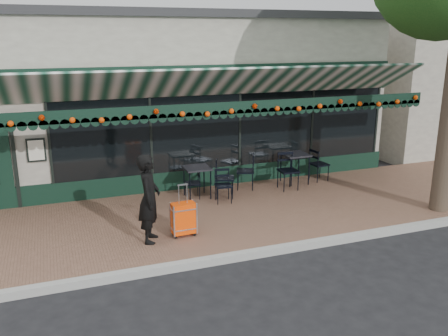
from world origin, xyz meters
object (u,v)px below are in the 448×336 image
object	(u,v)px
chair_a_right	(319,165)
chair_b_front	(223,186)
chair_b_right	(225,179)
woman	(149,199)
cafe_table_a	(295,157)
cafe_table_b	(197,170)
chair_a_front	(288,171)
chair_b_left	(192,183)
suitcase	(184,219)
chair_a_left	(245,171)

from	to	relation	value
chair_a_right	chair_b_front	world-z (taller)	chair_a_right
chair_a_right	chair_b_right	distance (m)	2.99
woman	chair_b_front	size ratio (longest dim) A/B	2.16
cafe_table_a	chair_b_front	size ratio (longest dim) A/B	1.02
woman	chair_b_front	world-z (taller)	woman
cafe_table_b	chair_a_front	bearing A→B (deg)	-4.63
chair_a_right	woman	bearing A→B (deg)	108.01
woman	chair_b_left	size ratio (longest dim) A/B	2.34
cafe_table_a	chair_b_right	distance (m)	2.26
chair_b_left	cafe_table_a	bearing A→B (deg)	102.92
woman	chair_a_right	bearing A→B (deg)	-46.06
cafe_table_a	cafe_table_b	world-z (taller)	cafe_table_a
cafe_table_b	chair_a_right	world-z (taller)	chair_a_right
woman	cafe_table_a	bearing A→B (deg)	-42.46
chair_a_right	suitcase	bearing A→B (deg)	111.03
cafe_table_b	chair_b_front	world-z (taller)	chair_b_front
cafe_table_b	chair_a_right	distance (m)	3.63
cafe_table_b	chair_b_right	xyz separation A→B (m)	(0.65, -0.21, -0.23)
suitcase	chair_b_left	world-z (taller)	suitcase
chair_b_left	chair_b_right	size ratio (longest dim) A/B	0.78
suitcase	cafe_table_a	distance (m)	4.51
chair_a_front	chair_b_right	bearing A→B (deg)	-177.19
cafe_table_a	chair_a_right	distance (m)	0.82
woman	chair_a_front	world-z (taller)	woman
woman	chair_b_right	bearing A→B (deg)	-29.87
woman	suitcase	world-z (taller)	woman
cafe_table_a	chair_a_front	xyz separation A→B (m)	(-0.42, -0.42, -0.26)
cafe_table_a	cafe_table_b	xyz separation A→B (m)	(-2.85, -0.22, -0.04)
cafe_table_b	chair_a_front	xyz separation A→B (m)	(2.43, -0.20, -0.21)
chair_a_right	chair_b_left	distance (m)	3.75
chair_b_front	chair_b_left	bearing A→B (deg)	147.63
suitcase	chair_b_front	size ratio (longest dim) A/B	1.33
suitcase	chair_b_front	xyz separation A→B (m)	(1.44, 1.62, 0.04)
woman	chair_a_right	distance (m)	5.79
woman	chair_b_left	bearing A→B (deg)	-15.43
cafe_table_b	chair_a_right	xyz separation A→B (m)	(3.62, 0.22, -0.25)
chair_a_right	chair_b_right	bearing A→B (deg)	91.69
chair_a_right	chair_a_front	bearing A→B (deg)	102.91
cafe_table_a	chair_b_front	world-z (taller)	cafe_table_a
chair_a_front	chair_b_front	bearing A→B (deg)	-167.22
chair_a_left	chair_b_right	bearing A→B (deg)	-35.64
chair_b_left	chair_b_right	distance (m)	0.81
chair_a_right	chair_b_front	xyz separation A→B (m)	(-3.13, -0.77, -0.04)
woman	chair_a_left	world-z (taller)	woman
woman	chair_a_right	size ratio (longest dim) A/B	1.95
chair_b_right	chair_b_front	bearing A→B (deg)	174.74
chair_b_left	chair_b_right	bearing A→B (deg)	84.20
cafe_table_a	suitcase	bearing A→B (deg)	-147.82
chair_a_left	chair_a_front	world-z (taller)	chair_a_front
cafe_table_a	chair_b_left	size ratio (longest dim) A/B	1.10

